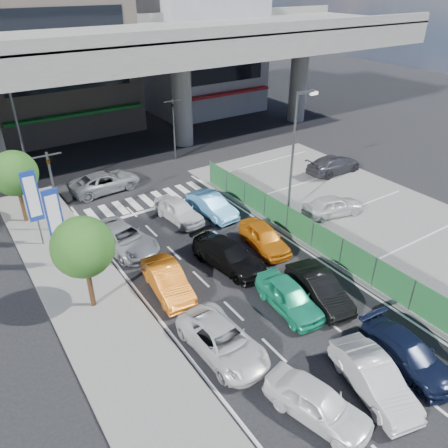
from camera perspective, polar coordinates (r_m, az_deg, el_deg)
ground at (r=21.86m, az=4.76°, el=-9.73°), size 120.00×120.00×0.00m
parking_lot at (r=29.88m, az=19.19°, el=0.36°), size 12.00×28.00×0.06m
sidewalk_left at (r=22.22m, az=-16.62°, el=-10.17°), size 4.00×30.00×0.12m
fence_run at (r=24.98m, az=13.06°, el=-2.39°), size 0.16×22.00×1.80m
expressway at (r=36.98m, az=-17.55°, el=20.55°), size 64.00×14.00×10.75m
building_center at (r=47.65m, az=-21.69°, el=20.13°), size 14.00×10.90×15.00m
building_east at (r=52.94m, az=-3.11°, el=21.14°), size 12.00×10.90×12.00m
traffic_light_left at (r=27.28m, az=-21.72°, el=6.23°), size 1.60×1.24×5.20m
traffic_light_right at (r=37.26m, az=-6.67°, el=14.09°), size 1.60×1.24×5.20m
street_lamp_right at (r=27.70m, az=9.32°, el=10.18°), size 1.65×0.22×8.00m
street_lamp_left at (r=32.61m, az=-24.88°, el=10.82°), size 1.65×0.22×8.00m
signboard_near at (r=23.87m, az=-21.22°, el=0.67°), size 0.80×0.14×4.70m
signboard_far at (r=26.50m, az=-23.71°, el=3.04°), size 0.80×0.14×4.70m
tree_near at (r=20.32m, az=-17.95°, el=-2.91°), size 2.80×2.80×4.80m
tree_far at (r=29.57m, az=-25.70°, el=5.97°), size 2.80×2.80×4.80m
van_white_back_left at (r=17.04m, az=12.08°, el=-21.84°), size 2.57×4.27×1.36m
hatch_white_back_mid at (r=18.29m, az=19.00°, el=-18.51°), size 2.40×4.39×1.37m
minivan_navy_back at (r=19.76m, az=22.88°, el=-15.28°), size 2.15×4.44×1.25m
sedan_white_mid_left at (r=18.78m, az=-0.20°, el=-15.00°), size 2.33×4.70×1.28m
taxi_teal_mid at (r=21.06m, az=8.52°, el=-9.36°), size 1.97×4.17×1.38m
hatch_black_mid_right at (r=21.82m, az=12.33°, el=-8.20°), size 2.21×4.39×1.38m
taxi_orange_left at (r=21.99m, az=-7.39°, el=-7.34°), size 1.88×4.32×1.38m
sedan_black_mid at (r=23.66m, az=0.61°, el=-4.09°), size 2.69×5.01×1.38m
taxi_orange_right at (r=25.32m, az=5.28°, el=-1.74°), size 2.18×4.24×1.38m
wagon_silver_front_left at (r=25.78m, az=-13.06°, el=-1.84°), size 3.31×5.34×1.38m
sedan_white_front_mid at (r=28.28m, az=-5.95°, el=1.80°), size 2.04×4.20×1.38m
kei_truck_front_right at (r=28.75m, az=-1.62°, el=2.45°), size 1.80×4.29×1.38m
crossing_wagon_silver at (r=33.25m, az=-15.31°, el=5.34°), size 5.29×2.73×1.43m
parked_sedan_white at (r=29.48m, az=14.07°, el=2.37°), size 4.30×2.51×1.37m
parked_sedan_dgrey at (r=36.13m, az=14.11°, el=7.55°), size 4.82×1.97×1.40m
traffic_cone at (r=28.24m, az=10.90°, el=0.63°), size 0.43×0.43×0.63m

